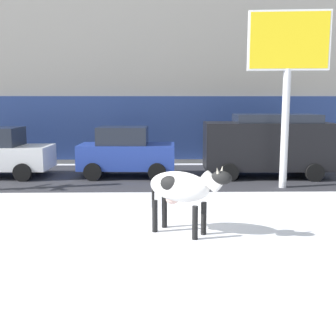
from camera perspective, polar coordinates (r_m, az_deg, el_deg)
ground_plane at (r=9.22m, az=-0.95°, el=-8.82°), size 120.00×120.00×0.00m
road_strip at (r=16.05m, az=-1.06°, el=-1.11°), size 60.00×5.60×0.01m
building_facade at (r=22.45m, az=-1.15°, el=18.39°), size 44.00×6.10×13.00m
cow_holstein at (r=9.02m, az=1.76°, el=-2.66°), size 1.82×1.38×1.54m
billboard at (r=14.30m, az=15.73°, el=14.67°), size 2.53×0.44×5.56m
car_blue_hatchback at (r=15.94m, az=-5.59°, el=2.13°), size 3.55×2.01×1.86m
car_black_van at (r=16.25m, az=13.13°, el=3.19°), size 4.66×2.23×2.32m
pedestrian_near_billboard at (r=19.91m, az=17.96°, el=2.97°), size 0.36×0.24×1.73m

